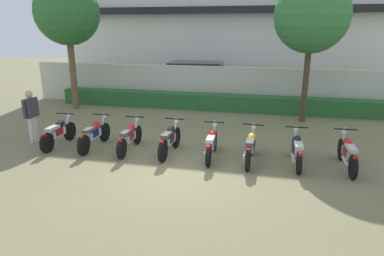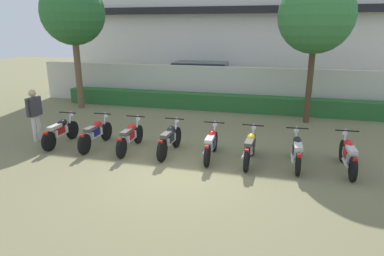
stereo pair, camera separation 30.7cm
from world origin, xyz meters
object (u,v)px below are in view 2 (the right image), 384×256
at_px(tree_far_side, 316,16).
at_px(inspector_person, 34,111).
at_px(motorcycle_in_row_6, 297,150).
at_px(motorcycle_in_row_5, 250,147).
at_px(motorcycle_in_row_1, 96,133).
at_px(motorcycle_in_row_2, 130,136).
at_px(motorcycle_in_row_0, 61,131).
at_px(tree_near_inspector, 73,13).
at_px(motorcycle_in_row_4, 211,143).
at_px(parked_car, 203,81).
at_px(motorcycle_in_row_7, 348,154).
at_px(motorcycle_in_row_3, 170,139).

height_order(tree_far_side, inspector_person, tree_far_side).
bearing_deg(motorcycle_in_row_6, motorcycle_in_row_5, 92.52).
relative_size(motorcycle_in_row_1, motorcycle_in_row_2, 1.01).
relative_size(motorcycle_in_row_0, motorcycle_in_row_2, 0.95).
xyz_separation_m(tree_near_inspector, motorcycle_in_row_1, (3.48, -4.71, -3.73)).
xyz_separation_m(tree_near_inspector, inspector_person, (1.28, -4.64, -3.17)).
height_order(tree_near_inspector, motorcycle_in_row_1, tree_near_inspector).
height_order(tree_near_inspector, motorcycle_in_row_0, tree_near_inspector).
xyz_separation_m(tree_far_side, motorcycle_in_row_0, (-7.70, -4.78, -3.55)).
height_order(tree_near_inspector, motorcycle_in_row_4, tree_near_inspector).
distance_m(parked_car, motorcycle_in_row_6, 9.41).
bearing_deg(motorcycle_in_row_4, motorcycle_in_row_7, -91.32).
bearing_deg(motorcycle_in_row_0, parked_car, -18.49).
xyz_separation_m(motorcycle_in_row_0, motorcycle_in_row_1, (1.18, 0.10, 0.00)).
relative_size(parked_car, tree_near_inspector, 0.82).
distance_m(tree_far_side, motorcycle_in_row_5, 6.22).
bearing_deg(motorcycle_in_row_4, motorcycle_in_row_5, -95.29).
bearing_deg(parked_car, motorcycle_in_row_5, -71.30).
bearing_deg(motorcycle_in_row_1, motorcycle_in_row_5, -91.72).
bearing_deg(motorcycle_in_row_3, motorcycle_in_row_5, -90.70).
relative_size(tree_far_side, motorcycle_in_row_5, 2.89).
height_order(motorcycle_in_row_0, motorcycle_in_row_2, motorcycle_in_row_0).
relative_size(motorcycle_in_row_3, motorcycle_in_row_6, 1.02).
height_order(motorcycle_in_row_1, motorcycle_in_row_2, motorcycle_in_row_1).
bearing_deg(motorcycle_in_row_6, motorcycle_in_row_0, 88.64).
relative_size(tree_far_side, motorcycle_in_row_4, 2.92).
distance_m(motorcycle_in_row_4, motorcycle_in_row_5, 1.10).
relative_size(motorcycle_in_row_4, motorcycle_in_row_6, 1.00).
relative_size(motorcycle_in_row_5, motorcycle_in_row_7, 0.97).
height_order(motorcycle_in_row_3, motorcycle_in_row_7, motorcycle_in_row_3).
bearing_deg(motorcycle_in_row_4, motorcycle_in_row_2, 87.32).
bearing_deg(tree_near_inspector, motorcycle_in_row_2, -45.50).
xyz_separation_m(tree_near_inspector, motorcycle_in_row_3, (5.90, -4.72, -3.72)).
distance_m(tree_far_side, motorcycle_in_row_0, 9.74).
relative_size(motorcycle_in_row_1, inspector_person, 1.15).
height_order(tree_far_side, motorcycle_in_row_0, tree_far_side).
bearing_deg(motorcycle_in_row_4, tree_near_inspector, 54.45).
xyz_separation_m(motorcycle_in_row_6, motorcycle_in_row_7, (1.28, 0.00, 0.01)).
distance_m(parked_car, inspector_person, 9.00).
xyz_separation_m(parked_car, motorcycle_in_row_6, (4.45, -8.27, -0.50)).
bearing_deg(motorcycle_in_row_0, motorcycle_in_row_7, -89.82).
bearing_deg(motorcycle_in_row_1, motorcycle_in_row_7, -90.45).
distance_m(motorcycle_in_row_1, motorcycle_in_row_7, 7.28).
distance_m(parked_car, motorcycle_in_row_4, 8.58).
xyz_separation_m(parked_car, tree_far_side, (4.97, -3.57, 3.06)).
xyz_separation_m(motorcycle_in_row_3, motorcycle_in_row_4, (1.25, -0.04, -0.01)).
distance_m(motorcycle_in_row_4, motorcycle_in_row_6, 2.33).
bearing_deg(motorcycle_in_row_3, motorcycle_in_row_7, -88.22).
bearing_deg(motorcycle_in_row_7, motorcycle_in_row_4, 88.94).
distance_m(motorcycle_in_row_0, motorcycle_in_row_2, 2.35).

